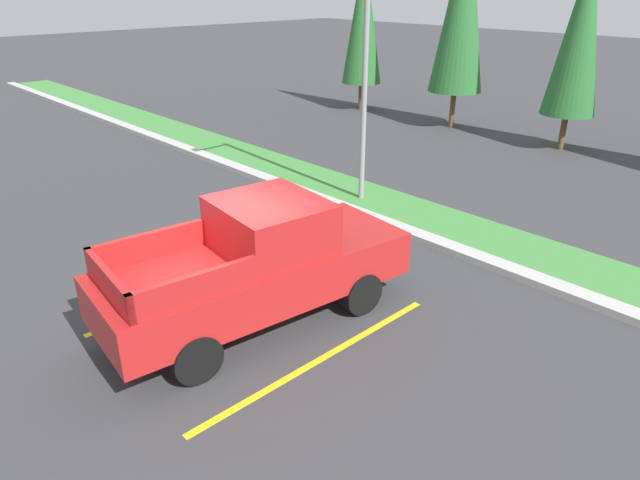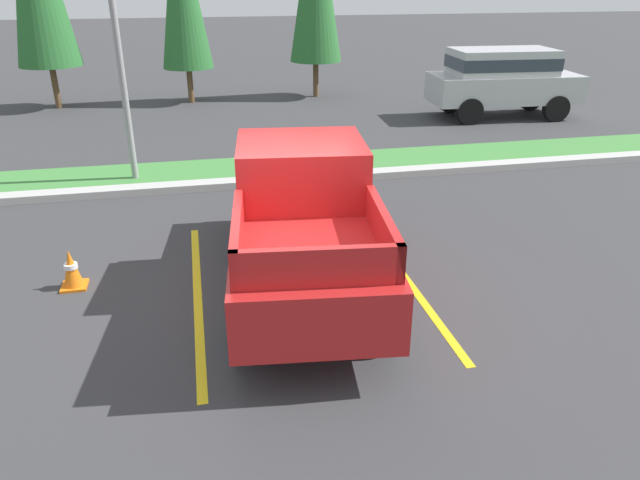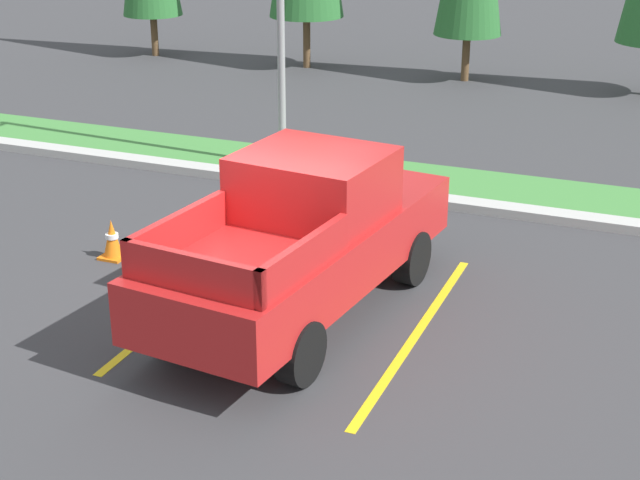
% 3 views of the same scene
% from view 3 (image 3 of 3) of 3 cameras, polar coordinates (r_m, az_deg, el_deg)
% --- Properties ---
extents(ground_plane, '(120.00, 120.00, 0.00)m').
position_cam_3_polar(ground_plane, '(12.54, -3.50, -4.60)').
color(ground_plane, '#38383A').
extents(parking_line_near, '(0.12, 4.80, 0.01)m').
position_cam_3_polar(parking_line_near, '(13.28, -7.19, -3.14)').
color(parking_line_near, yellow).
rests_on(parking_line_near, ground).
extents(parking_line_far, '(0.12, 4.80, 0.01)m').
position_cam_3_polar(parking_line_far, '(12.19, 5.73, -5.49)').
color(parking_line_far, yellow).
rests_on(parking_line_far, ground).
extents(curb_strip, '(56.00, 0.40, 0.15)m').
position_cam_3_polar(curb_strip, '(16.80, 3.82, 2.73)').
color(curb_strip, '#B2B2AD').
rests_on(curb_strip, ground).
extents(grass_median, '(56.00, 1.80, 0.06)m').
position_cam_3_polar(grass_median, '(17.81, 4.95, 3.68)').
color(grass_median, '#42843D').
rests_on(grass_median, ground).
extents(pickup_truck_main, '(2.48, 5.41, 2.10)m').
position_cam_3_polar(pickup_truck_main, '(12.27, -0.93, 0.14)').
color(pickup_truck_main, black).
rests_on(pickup_truck_main, ground).
extents(traffic_cone, '(0.36, 0.36, 0.60)m').
position_cam_3_polar(traffic_cone, '(14.53, -12.15, 0.03)').
color(traffic_cone, orange).
rests_on(traffic_cone, ground).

